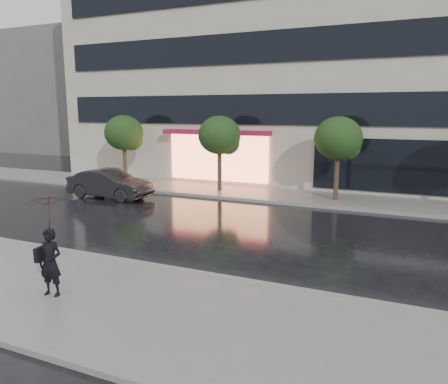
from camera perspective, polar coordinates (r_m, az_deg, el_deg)
The scene contains 12 objects.
ground at distance 13.01m, azimuth -7.11°, elevation -8.52°, with size 120.00×120.00×0.00m, color black.
sidewalk_near at distance 10.55m, azimuth -16.55°, elevation -13.22°, with size 60.00×4.50×0.12m, color slate.
sidewalk_far at distance 22.10m, azimuth 6.78°, elevation -0.39°, with size 60.00×3.50×0.12m, color slate.
curb_near at distance 12.20m, azimuth -9.59°, elevation -9.56°, with size 60.00×0.25×0.14m, color gray.
curb_far at distance 20.47m, azimuth 5.30°, elevation -1.21°, with size 60.00×0.25×0.14m, color gray.
office_building at distance 29.55m, azimuth 11.97°, elevation 19.64°, with size 30.00×12.76×18.00m.
bg_building_left at distance 50.20m, azimuth -19.61°, elevation 12.00°, with size 14.00×10.00×12.00m, color #59544F.
tree_far_west at distance 25.67m, azimuth -12.79°, elevation 7.38°, with size 2.20×2.20×3.99m.
tree_mid_west at distance 22.59m, azimuth -0.42°, elevation 7.24°, with size 2.20×2.20×3.99m.
tree_mid_east at distance 20.82m, azimuth 14.87°, elevation 6.61°, with size 2.20×2.20×3.99m.
parked_car at distance 22.08m, azimuth -14.70°, elevation 1.04°, with size 1.50×4.30×1.42m, color black.
pedestrian_with_umbrella at distance 10.39m, azimuth -21.86°, elevation -4.47°, with size 1.11×1.13×2.30m.
Camera 1 is at (6.45, -10.47, 4.24)m, focal length 35.00 mm.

